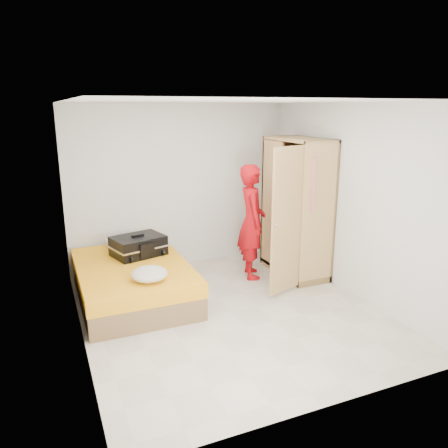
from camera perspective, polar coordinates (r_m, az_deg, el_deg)
name	(u,v)px	position (r m, az deg, el deg)	size (l,w,h in m)	color
room	(231,213)	(5.25, 0.90, 1.38)	(4.00, 4.02, 2.60)	beige
bed	(133,281)	(6.09, -11.78, -7.34)	(1.42, 2.02, 0.50)	brown
wardrobe	(296,212)	(6.72, 9.33, 1.58)	(1.14, 1.38, 2.10)	tan
person	(252,222)	(6.59, 3.65, 0.31)	(0.63, 0.42, 1.73)	red
suitcase	(138,246)	(6.31, -11.11, -2.81)	(0.82, 0.68, 0.31)	black
round_cushion	(149,274)	(5.39, -9.73, -6.45)	(0.44, 0.44, 0.17)	beige
pillow	(127,242)	(6.80, -12.60, -2.31)	(0.59, 0.30, 0.11)	beige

